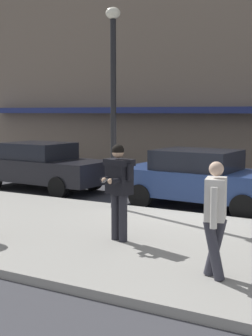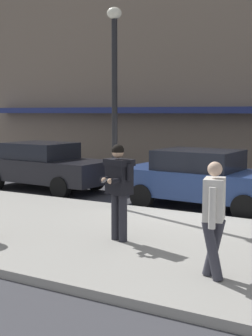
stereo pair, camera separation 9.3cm
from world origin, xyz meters
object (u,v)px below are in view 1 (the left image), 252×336
parked_sedan_near (42,166)px  pedestrian_in_light_coat (215,212)px  man_texting_on_phone (119,182)px  street_lamp_post (113,87)px  parked_sedan_mid (202,179)px

parked_sedan_near → pedestrian_in_light_coat: pedestrian_in_light_coat is taller
pedestrian_in_light_coat → parked_sedan_near: bearing=144.2°
man_texting_on_phone → street_lamp_post: size_ratio=0.37×
parked_sedan_mid → man_texting_on_phone: size_ratio=2.55×
parked_sedan_mid → street_lamp_post: bearing=-136.1°
parked_sedan_near → man_texting_on_phone: 7.07m
parked_sedan_near → pedestrian_in_light_coat: 9.44m
man_texting_on_phone → pedestrian_in_light_coat: 2.43m
parked_sedan_near → pedestrian_in_light_coat: (7.65, -5.52, 0.32)m
parked_sedan_near → parked_sedan_mid: size_ratio=1.00×
street_lamp_post → parked_sedan_near: bearing=153.5°
parked_sedan_mid → pedestrian_in_light_coat: (2.09, -5.24, 0.32)m
man_texting_on_phone → street_lamp_post: 3.57m
pedestrian_in_light_coat → street_lamp_post: 5.62m
pedestrian_in_light_coat → parked_sedan_mid: bearing=111.8°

